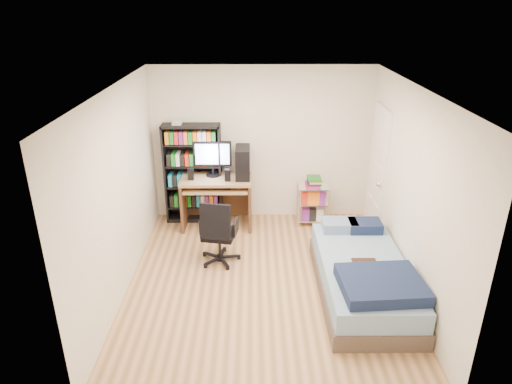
{
  "coord_description": "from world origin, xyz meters",
  "views": [
    {
      "loc": [
        -0.14,
        -5.03,
        3.41
      ],
      "look_at": [
        -0.1,
        0.4,
        1.1
      ],
      "focal_mm": 32.0,
      "sensor_mm": 36.0,
      "label": 1
    }
  ],
  "objects_px": {
    "media_shelf": "(193,173)",
    "computer_desk": "(224,181)",
    "bed": "(363,276)",
    "office_chair": "(219,243)"
  },
  "relations": [
    {
      "from": "computer_desk",
      "to": "office_chair",
      "type": "relative_size",
      "value": 1.46
    },
    {
      "from": "computer_desk",
      "to": "office_chair",
      "type": "distance_m",
      "value": 1.26
    },
    {
      "from": "media_shelf",
      "to": "computer_desk",
      "type": "distance_m",
      "value": 0.54
    },
    {
      "from": "media_shelf",
      "to": "office_chair",
      "type": "height_order",
      "value": "media_shelf"
    },
    {
      "from": "media_shelf",
      "to": "bed",
      "type": "relative_size",
      "value": 0.8
    },
    {
      "from": "office_chair",
      "to": "bed",
      "type": "distance_m",
      "value": 1.98
    },
    {
      "from": "computer_desk",
      "to": "bed",
      "type": "distance_m",
      "value": 2.72
    },
    {
      "from": "computer_desk",
      "to": "office_chair",
      "type": "bearing_deg",
      "value": -90.32
    },
    {
      "from": "computer_desk",
      "to": "office_chair",
      "type": "height_order",
      "value": "computer_desk"
    },
    {
      "from": "office_chair",
      "to": "bed",
      "type": "relative_size",
      "value": 0.45
    }
  ]
}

